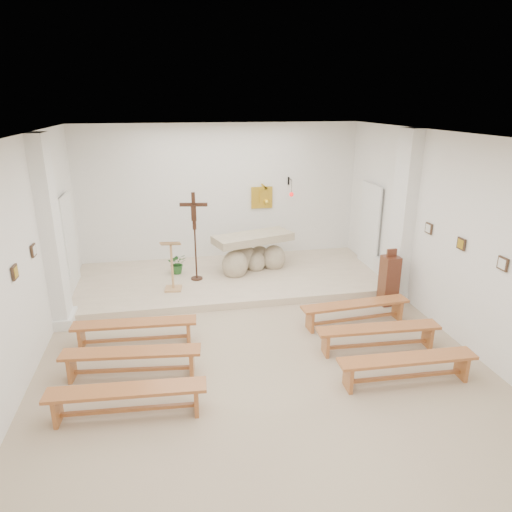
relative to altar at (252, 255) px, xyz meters
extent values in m
cube|color=tan|center=(-0.58, -3.79, -0.52)|extent=(7.00, 10.00, 0.00)
cube|color=white|center=(-4.07, -3.79, 1.23)|extent=(0.02, 10.00, 3.50)
cube|color=white|center=(2.91, -3.79, 1.23)|extent=(0.02, 10.00, 3.50)
cube|color=white|center=(-0.58, 1.20, 1.23)|extent=(7.00, 0.02, 3.50)
cube|color=silver|center=(-0.58, -3.79, 2.97)|extent=(7.00, 10.00, 0.02)
cube|color=beige|center=(-0.58, -0.29, -0.44)|extent=(6.98, 3.00, 0.15)
cube|color=white|center=(-3.95, -1.79, 1.23)|extent=(0.26, 0.55, 3.50)
cube|color=white|center=(2.79, -1.79, 1.23)|extent=(0.26, 0.55, 3.50)
cube|color=gold|center=(0.47, 1.17, 1.13)|extent=(0.55, 0.04, 0.55)
cube|color=black|center=(1.17, 1.18, 1.53)|extent=(0.04, 0.02, 0.20)
cylinder|color=black|center=(1.17, 1.03, 1.60)|extent=(0.02, 0.30, 0.02)
cylinder|color=black|center=(1.17, 0.88, 1.43)|extent=(0.01, 0.01, 0.34)
sphere|color=red|center=(1.17, 0.88, 1.24)|extent=(0.11, 0.11, 0.11)
cube|color=#3C281A|center=(-4.05, -3.59, 1.20)|extent=(0.03, 0.20, 0.20)
cube|color=#3C281A|center=(-4.05, -2.59, 1.20)|extent=(0.03, 0.20, 0.20)
cube|color=#3C281A|center=(2.89, -4.59, 1.20)|extent=(0.03, 0.20, 0.20)
cube|color=#3C281A|center=(2.89, -3.59, 1.20)|extent=(0.03, 0.20, 0.20)
cube|color=#3C281A|center=(2.89, -2.59, 1.20)|extent=(0.03, 0.20, 0.20)
cube|color=silver|center=(-4.01, -1.09, -0.25)|extent=(0.10, 0.85, 0.52)
cube|color=silver|center=(2.85, -1.09, -0.25)|extent=(0.10, 0.85, 0.52)
ellipsoid|color=tan|center=(-0.46, -0.30, -0.11)|extent=(0.60, 0.51, 0.68)
ellipsoid|color=tan|center=(0.54, 0.04, -0.13)|extent=(0.56, 0.48, 0.64)
ellipsoid|color=tan|center=(-0.18, 0.13, -0.10)|extent=(0.64, 0.55, 0.60)
ellipsoid|color=tan|center=(0.22, 0.23, -0.15)|extent=(0.52, 0.44, 0.56)
ellipsoid|color=tan|center=(0.09, -0.03, -0.18)|extent=(0.44, 0.38, 0.52)
cube|color=tan|center=(0.02, 0.01, 0.42)|extent=(1.99, 1.25, 0.18)
cube|color=tan|center=(-1.89, -0.87, -0.35)|extent=(0.38, 0.38, 0.04)
cylinder|color=tan|center=(-1.89, -0.87, 0.12)|extent=(0.05, 0.05, 0.99)
cube|color=tan|center=(-1.89, -0.89, 0.67)|extent=(0.45, 0.35, 0.16)
cube|color=silver|center=(-1.89, -0.93, 0.72)|extent=(0.38, 0.28, 0.13)
cylinder|color=#311C0F|center=(-1.35, -0.36, -0.35)|extent=(0.26, 0.26, 0.03)
cylinder|color=#311C0F|center=(-1.35, -0.36, 0.23)|extent=(0.04, 0.04, 1.20)
cube|color=#311C0F|center=(-1.35, -0.36, 1.21)|extent=(0.09, 0.07, 0.82)
cube|color=#311C0F|center=(-1.35, -0.36, 1.35)|extent=(0.60, 0.16, 0.08)
cube|color=#311C0F|center=(-1.36, -0.39, 1.18)|extent=(0.12, 0.06, 0.35)
imported|color=#265923|center=(-1.76, 0.10, -0.12)|extent=(0.44, 0.38, 0.49)
cube|color=#542D18|center=(2.44, -2.13, 0.00)|extent=(0.34, 0.34, 1.04)
cube|color=#542D18|center=(2.44, -2.13, 0.59)|extent=(0.21, 0.06, 0.17)
cube|color=#AD6832|center=(-2.57, -2.86, -0.10)|extent=(2.09, 0.47, 0.05)
cube|color=#AD6832|center=(-3.46, -2.80, -0.32)|extent=(0.08, 0.30, 0.40)
cube|color=#AD6832|center=(-1.68, -2.93, -0.32)|extent=(0.08, 0.30, 0.40)
cube|color=#AD6832|center=(-2.57, -2.86, -0.41)|extent=(1.74, 0.17, 0.05)
cube|color=#AD6832|center=(1.41, -2.86, -0.10)|extent=(2.09, 0.47, 0.05)
cube|color=#AD6832|center=(0.52, -2.93, -0.32)|extent=(0.08, 0.30, 0.40)
cube|color=#AD6832|center=(2.31, -2.80, -0.32)|extent=(0.08, 0.30, 0.40)
cube|color=#AD6832|center=(1.41, -2.86, -0.41)|extent=(1.74, 0.18, 0.05)
cube|color=#AD6832|center=(-2.57, -3.83, -0.10)|extent=(2.10, 0.56, 0.05)
cube|color=#AD6832|center=(-3.46, -3.73, -0.32)|extent=(0.09, 0.31, 0.40)
cube|color=#AD6832|center=(-1.68, -3.93, -0.32)|extent=(0.09, 0.31, 0.40)
cube|color=#AD6832|center=(-2.57, -3.83, -0.41)|extent=(1.74, 0.25, 0.05)
cube|color=#AD6832|center=(1.41, -3.83, -0.10)|extent=(2.09, 0.43, 0.05)
cube|color=#AD6832|center=(0.52, -3.78, -0.32)|extent=(0.07, 0.30, 0.40)
cube|color=#AD6832|center=(2.31, -3.87, -0.32)|extent=(0.07, 0.30, 0.40)
cube|color=#AD6832|center=(1.41, -3.83, -0.41)|extent=(1.75, 0.14, 0.05)
cube|color=#AD6832|center=(-2.57, -4.79, -0.10)|extent=(2.09, 0.47, 0.05)
cube|color=#AD6832|center=(-3.46, -4.73, -0.32)|extent=(0.08, 0.30, 0.40)
cube|color=#AD6832|center=(-1.68, -4.85, -0.32)|extent=(0.08, 0.30, 0.40)
cube|color=#AD6832|center=(-2.57, -4.79, -0.41)|extent=(1.74, 0.18, 0.05)
cube|color=#AD6832|center=(1.41, -4.79, -0.10)|extent=(2.08, 0.40, 0.05)
cube|color=#AD6832|center=(0.52, -4.76, -0.32)|extent=(0.07, 0.30, 0.40)
cube|color=#AD6832|center=(2.31, -4.82, -0.32)|extent=(0.07, 0.30, 0.40)
cube|color=#AD6832|center=(1.41, -4.79, -0.41)|extent=(1.75, 0.12, 0.05)
camera|label=1|loc=(-1.88, -10.08, 3.47)|focal=32.00mm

